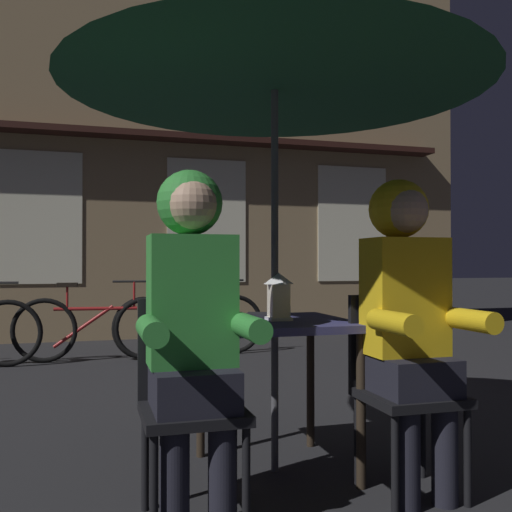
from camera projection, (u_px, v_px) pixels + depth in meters
ground_plane at (275, 471)px, 2.79m from camera, size 60.00×60.00×0.00m
cafe_table at (275, 340)px, 2.80m from camera, size 0.72×0.72×0.74m
patio_umbrella at (275, 52)px, 2.82m from camera, size 2.10×2.10×2.31m
lantern at (279, 295)px, 2.78m from camera, size 0.11×0.11×0.23m
chair_left at (190, 394)px, 2.31m from camera, size 0.40×0.40×0.87m
chair_right at (401, 380)px, 2.58m from camera, size 0.40×0.40×0.87m
person_left_hooded at (193, 306)px, 2.26m from camera, size 0.45×0.56×1.40m
person_right_hooded at (408, 302)px, 2.53m from camera, size 0.45×0.56×1.40m
shopfront_building at (125, 113)px, 7.89m from camera, size 10.00×0.93×6.20m
bicycle_third at (95, 328)px, 5.91m from camera, size 1.68×0.22×0.84m
bicycle_fourth at (190, 324)px, 6.22m from camera, size 1.68×0.16×0.84m
book at (266, 315)px, 2.90m from camera, size 0.24×0.21×0.02m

